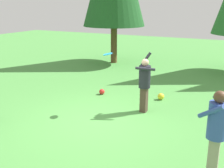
{
  "coord_description": "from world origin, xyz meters",
  "views": [
    {
      "loc": [
        3.54,
        -6.24,
        3.15
      ],
      "look_at": [
        0.28,
        0.2,
        1.05
      ],
      "focal_mm": 44.93,
      "sensor_mm": 36.0,
      "label": 1
    }
  ],
  "objects_px": {
    "ball_red": "(102,92)",
    "frisbee": "(108,54)",
    "person_bystander": "(217,127)",
    "person_thrower": "(145,81)",
    "ball_yellow": "(161,96)"
  },
  "relations": [
    {
      "from": "frisbee",
      "to": "ball_red",
      "type": "distance_m",
      "value": 2.27
    },
    {
      "from": "person_bystander",
      "to": "ball_yellow",
      "type": "distance_m",
      "value": 4.43
    },
    {
      "from": "person_bystander",
      "to": "ball_red",
      "type": "bearing_deg",
      "value": -6.29
    },
    {
      "from": "ball_red",
      "to": "ball_yellow",
      "type": "xyz_separation_m",
      "value": [
        2.05,
        0.4,
        0.01
      ]
    },
    {
      "from": "person_thrower",
      "to": "frisbee",
      "type": "relative_size",
      "value": 5.39
    },
    {
      "from": "person_thrower",
      "to": "person_bystander",
      "type": "height_order",
      "value": "person_thrower"
    },
    {
      "from": "person_bystander",
      "to": "ball_yellow",
      "type": "xyz_separation_m",
      "value": [
        -2.17,
        3.77,
        -0.89
      ]
    },
    {
      "from": "ball_red",
      "to": "frisbee",
      "type": "bearing_deg",
      "value": -54.31
    },
    {
      "from": "frisbee",
      "to": "ball_yellow",
      "type": "xyz_separation_m",
      "value": [
        1.13,
        1.68,
        -1.62
      ]
    },
    {
      "from": "frisbee",
      "to": "ball_red",
      "type": "height_order",
      "value": "frisbee"
    },
    {
      "from": "person_thrower",
      "to": "ball_yellow",
      "type": "bearing_deg",
      "value": -118.58
    },
    {
      "from": "frisbee",
      "to": "ball_yellow",
      "type": "relative_size",
      "value": 1.47
    },
    {
      "from": "person_thrower",
      "to": "ball_red",
      "type": "relative_size",
      "value": 8.98
    },
    {
      "from": "person_thrower",
      "to": "person_bystander",
      "type": "xyz_separation_m",
      "value": [
        2.3,
        -2.49,
        0.04
      ]
    },
    {
      "from": "frisbee",
      "to": "ball_red",
      "type": "relative_size",
      "value": 1.67
    }
  ]
}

